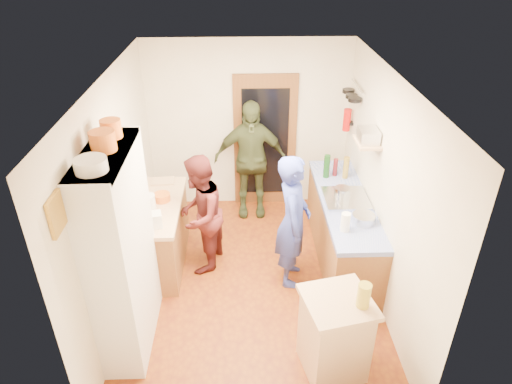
{
  "coord_description": "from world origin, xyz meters",
  "views": [
    {
      "loc": [
        -0.1,
        -4.42,
        3.87
      ],
      "look_at": [
        0.05,
        0.15,
        1.23
      ],
      "focal_mm": 32.0,
      "sensor_mm": 36.0,
      "label": 1
    }
  ],
  "objects_px": {
    "hutch_body": "(122,254)",
    "person_back": "(251,160)",
    "island_base": "(334,337)",
    "person_left": "(203,213)",
    "right_counter_base": "(342,230)",
    "person_hob": "(296,223)"
  },
  "relations": [
    {
      "from": "island_base",
      "to": "hutch_body",
      "type": "bearing_deg",
      "value": 165.94
    },
    {
      "from": "island_base",
      "to": "person_left",
      "type": "relative_size",
      "value": 0.55
    },
    {
      "from": "right_counter_base",
      "to": "island_base",
      "type": "relative_size",
      "value": 2.56
    },
    {
      "from": "person_left",
      "to": "right_counter_base",
      "type": "bearing_deg",
      "value": 106.66
    },
    {
      "from": "person_back",
      "to": "island_base",
      "type": "bearing_deg",
      "value": -76.06
    },
    {
      "from": "island_base",
      "to": "person_hob",
      "type": "xyz_separation_m",
      "value": [
        -0.25,
        1.37,
        0.43
      ]
    },
    {
      "from": "person_left",
      "to": "person_back",
      "type": "height_order",
      "value": "person_back"
    },
    {
      "from": "hutch_body",
      "to": "person_left",
      "type": "relative_size",
      "value": 1.4
    },
    {
      "from": "hutch_body",
      "to": "person_back",
      "type": "distance_m",
      "value": 2.8
    },
    {
      "from": "hutch_body",
      "to": "right_counter_base",
      "type": "relative_size",
      "value": 1.0
    },
    {
      "from": "hutch_body",
      "to": "person_back",
      "type": "xyz_separation_m",
      "value": [
        1.33,
        2.45,
        -0.19
      ]
    },
    {
      "from": "hutch_body",
      "to": "person_left",
      "type": "height_order",
      "value": "hutch_body"
    },
    {
      "from": "right_counter_base",
      "to": "person_hob",
      "type": "height_order",
      "value": "person_hob"
    },
    {
      "from": "island_base",
      "to": "person_left",
      "type": "height_order",
      "value": "person_left"
    },
    {
      "from": "person_hob",
      "to": "person_left",
      "type": "xyz_separation_m",
      "value": [
        -1.12,
        0.35,
        -0.07
      ]
    },
    {
      "from": "person_hob",
      "to": "hutch_body",
      "type": "bearing_deg",
      "value": 122.05
    },
    {
      "from": "hutch_body",
      "to": "right_counter_base",
      "type": "height_order",
      "value": "hutch_body"
    },
    {
      "from": "person_hob",
      "to": "right_counter_base",
      "type": "bearing_deg",
      "value": -49.41
    },
    {
      "from": "island_base",
      "to": "person_back",
      "type": "xyz_separation_m",
      "value": [
        -0.73,
        2.97,
        0.48
      ]
    },
    {
      "from": "hutch_body",
      "to": "person_back",
      "type": "bearing_deg",
      "value": 61.53
    },
    {
      "from": "hutch_body",
      "to": "person_hob",
      "type": "distance_m",
      "value": 2.02
    },
    {
      "from": "person_hob",
      "to": "person_back",
      "type": "distance_m",
      "value": 1.68
    }
  ]
}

